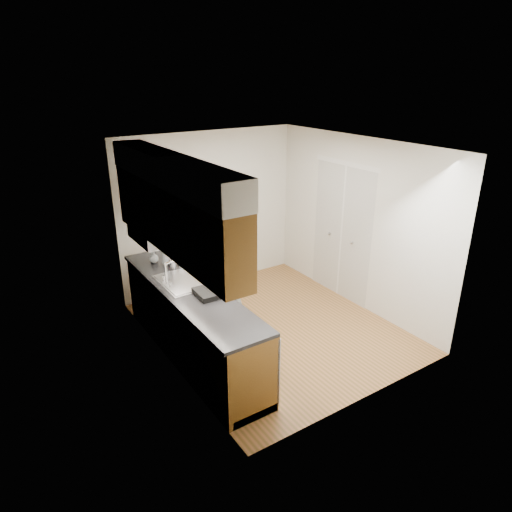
{
  "coord_description": "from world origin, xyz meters",
  "views": [
    {
      "loc": [
        -3.2,
        -4.48,
        3.31
      ],
      "look_at": [
        -0.1,
        0.25,
        1.02
      ],
      "focal_mm": 32.0,
      "sensor_mm": 36.0,
      "label": 1
    }
  ],
  "objects": [
    {
      "name": "upper_cabinets",
      "position": [
        -1.33,
        0.05,
        1.95
      ],
      "size": [
        0.47,
        2.8,
        1.21
      ],
      "color": "brown",
      "rests_on": "wall_left"
    },
    {
      "name": "dish_rack",
      "position": [
        -1.04,
        -0.3,
        0.97
      ],
      "size": [
        0.41,
        0.35,
        0.06
      ],
      "primitive_type": "cube",
      "rotation": [
        0.0,
        0.0,
        -0.04
      ],
      "color": "black",
      "rests_on": "counter"
    },
    {
      "name": "counter",
      "position": [
        -1.2,
        -0.0,
        0.49
      ],
      "size": [
        0.64,
        2.8,
        1.3
      ],
      "color": "brown",
      "rests_on": "floor"
    },
    {
      "name": "soap_bottle_a",
      "position": [
        -1.15,
        0.81,
        1.09
      ],
      "size": [
        0.16,
        0.16,
        0.3
      ],
      "primitive_type": "imported",
      "rotation": [
        0.0,
        0.0,
        0.48
      ],
      "color": "silver",
      "rests_on": "counter"
    },
    {
      "name": "soap_bottle_b",
      "position": [
        -1.0,
        0.66,
        1.03
      ],
      "size": [
        0.1,
        0.1,
        0.19
      ],
      "primitive_type": "imported",
      "rotation": [
        0.0,
        0.0,
        -0.18
      ],
      "color": "silver",
      "rests_on": "counter"
    },
    {
      "name": "ceiling",
      "position": [
        0.0,
        0.0,
        2.5
      ],
      "size": [
        3.5,
        3.5,
        0.0
      ],
      "primitive_type": "plane",
      "rotation": [
        3.14,
        0.0,
        0.0
      ],
      "color": "white",
      "rests_on": "wall_left"
    },
    {
      "name": "closet_door",
      "position": [
        1.49,
        0.3,
        1.02
      ],
      "size": [
        0.02,
        1.22,
        2.05
      ],
      "primitive_type": "cube",
      "color": "silver",
      "rests_on": "wall_right"
    },
    {
      "name": "person",
      "position": [
        -0.6,
        0.22,
        0.86
      ],
      "size": [
        0.6,
        0.7,
        1.68
      ],
      "primitive_type": "imported",
      "rotation": [
        0.0,
        0.0,
        1.98
      ],
      "color": "#A2B7C5",
      "rests_on": "floor_mat"
    },
    {
      "name": "wall_right",
      "position": [
        1.5,
        0.0,
        1.25
      ],
      "size": [
        0.02,
        3.5,
        2.5
      ],
      "primitive_type": "cube",
      "color": "silver",
      "rests_on": "floor"
    },
    {
      "name": "steel_can",
      "position": [
        -1.15,
        0.61,
        1.01
      ],
      "size": [
        0.09,
        0.09,
        0.14
      ],
      "primitive_type": "cylinder",
      "rotation": [
        0.0,
        0.0,
        0.29
      ],
      "color": "#A5A5AA",
      "rests_on": "counter"
    },
    {
      "name": "wall_back",
      "position": [
        0.0,
        1.75,
        1.25
      ],
      "size": [
        3.0,
        0.02,
        2.5
      ],
      "primitive_type": "cube",
      "color": "silver",
      "rests_on": "floor"
    },
    {
      "name": "floor",
      "position": [
        0.0,
        0.0,
        0.0
      ],
      "size": [
        3.5,
        3.5,
        0.0
      ],
      "primitive_type": "plane",
      "color": "#A56B3E",
      "rests_on": "ground"
    },
    {
      "name": "floor_mat",
      "position": [
        -0.6,
        0.22,
        0.01
      ],
      "size": [
        0.82,
        1.05,
        0.02
      ],
      "primitive_type": "cube",
      "rotation": [
        0.0,
        0.0,
        0.35
      ],
      "color": "#5E5E61",
      "rests_on": "floor"
    },
    {
      "name": "wall_left",
      "position": [
        -1.5,
        0.0,
        1.25
      ],
      "size": [
        0.02,
        3.5,
        2.5
      ],
      "primitive_type": "cube",
      "color": "silver",
      "rests_on": "floor"
    },
    {
      "name": "soda_can",
      "position": [
        -1.1,
        0.73,
        0.99
      ],
      "size": [
        0.07,
        0.07,
        0.11
      ],
      "primitive_type": "cylinder",
      "rotation": [
        0.0,
        0.0,
        -0.21
      ],
      "color": "#A31B32",
      "rests_on": "counter"
    },
    {
      "name": "soap_bottle_c",
      "position": [
        -1.26,
        0.97,
        1.02
      ],
      "size": [
        0.17,
        0.17,
        0.16
      ],
      "primitive_type": "imported",
      "rotation": [
        0.0,
        0.0,
        0.81
      ],
      "color": "silver",
      "rests_on": "counter"
    }
  ]
}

